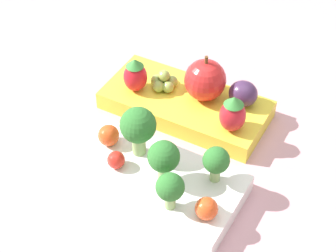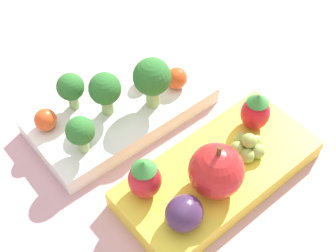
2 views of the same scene
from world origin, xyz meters
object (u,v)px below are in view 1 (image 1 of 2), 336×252
at_px(strawberry_0, 233,114).
at_px(cherry_tomato_2, 206,209).
at_px(plum, 243,94).
at_px(grape_cluster, 164,81).
at_px(broccoli_floret_3, 138,127).
at_px(cherry_tomato_0, 116,160).
at_px(strawberry_1, 135,75).
at_px(broccoli_floret_0, 164,158).
at_px(bento_box_savoury, 148,180).
at_px(bento_box_fruit, 185,105).
at_px(broccoli_floret_2, 216,161).
at_px(broccoli_floret_1, 170,188).
at_px(apple, 205,80).
at_px(cherry_tomato_1, 109,135).

bearing_deg(strawberry_0, cherry_tomato_2, 98.37).
xyz_separation_m(plum, grape_cluster, (0.10, 0.01, -0.01)).
relative_size(broccoli_floret_3, cherry_tomato_0, 3.13).
relative_size(strawberry_1, grape_cluster, 1.33).
distance_m(cherry_tomato_0, strawberry_0, 0.15).
height_order(broccoli_floret_0, broccoli_floret_3, broccoli_floret_3).
xyz_separation_m(bento_box_savoury, cherry_tomato_2, (-0.08, 0.03, 0.02)).
bearing_deg(plum, bento_box_fruit, 14.66).
relative_size(broccoli_floret_2, strawberry_1, 0.96).
distance_m(broccoli_floret_0, broccoli_floret_3, 0.05).
xyz_separation_m(broccoli_floret_1, cherry_tomato_2, (-0.04, -0.00, -0.02)).
bearing_deg(broccoli_floret_0, bento_box_fruit, -77.08).
relative_size(broccoli_floret_0, strawberry_0, 1.09).
bearing_deg(broccoli_floret_3, apple, -105.16).
bearing_deg(bento_box_fruit, broccoli_floret_3, 83.73).
distance_m(cherry_tomato_1, grape_cluster, 0.12).
height_order(bento_box_savoury, broccoli_floret_2, broccoli_floret_2).
relative_size(broccoli_floret_2, cherry_tomato_1, 1.81).
xyz_separation_m(strawberry_0, grape_cluster, (0.11, -0.04, -0.01)).
relative_size(broccoli_floret_0, cherry_tomato_0, 2.66).
distance_m(bento_box_savoury, plum, 0.17).
height_order(cherry_tomato_1, strawberry_0, strawberry_0).
height_order(bento_box_fruit, grape_cluster, grape_cluster).
bearing_deg(cherry_tomato_2, bento_box_savoury, -19.90).
xyz_separation_m(broccoli_floret_2, plum, (0.01, -0.13, -0.01)).
bearing_deg(cherry_tomato_1, grape_cluster, -98.06).
relative_size(broccoli_floret_3, strawberry_1, 1.33).
bearing_deg(broccoli_floret_2, strawberry_0, -83.08).
relative_size(bento_box_savoury, strawberry_0, 4.37).
relative_size(bento_box_fruit, broccoli_floret_1, 4.72).
bearing_deg(broccoli_floret_2, cherry_tomato_2, 100.70).
distance_m(cherry_tomato_0, cherry_tomato_2, 0.12).
relative_size(broccoli_floret_2, cherry_tomato_2, 1.87).
bearing_deg(grape_cluster, strawberry_1, 29.60).
height_order(broccoli_floret_1, strawberry_0, strawberry_0).
height_order(broccoli_floret_0, strawberry_0, broccoli_floret_0).
distance_m(apple, grape_cluster, 0.06).
xyz_separation_m(broccoli_floret_0, broccoli_floret_3, (0.04, -0.03, 0.01)).
xyz_separation_m(cherry_tomato_2, strawberry_0, (0.02, -0.13, 0.01)).
distance_m(broccoli_floret_0, broccoli_floret_1, 0.04).
relative_size(bento_box_savoury, broccoli_floret_0, 4.00).
xyz_separation_m(strawberry_0, strawberry_1, (0.14, -0.02, -0.00)).
relative_size(broccoli_floret_0, strawberry_1, 1.13).
height_order(broccoli_floret_1, broccoli_floret_2, same).
distance_m(cherry_tomato_1, plum, 0.18).
height_order(broccoli_floret_2, cherry_tomato_0, broccoli_floret_2).
relative_size(broccoli_floret_1, strawberry_0, 0.94).
bearing_deg(cherry_tomato_0, bento_box_fruit, -100.35).
bearing_deg(strawberry_0, apple, -39.41).
height_order(broccoli_floret_3, grape_cluster, broccoli_floret_3).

